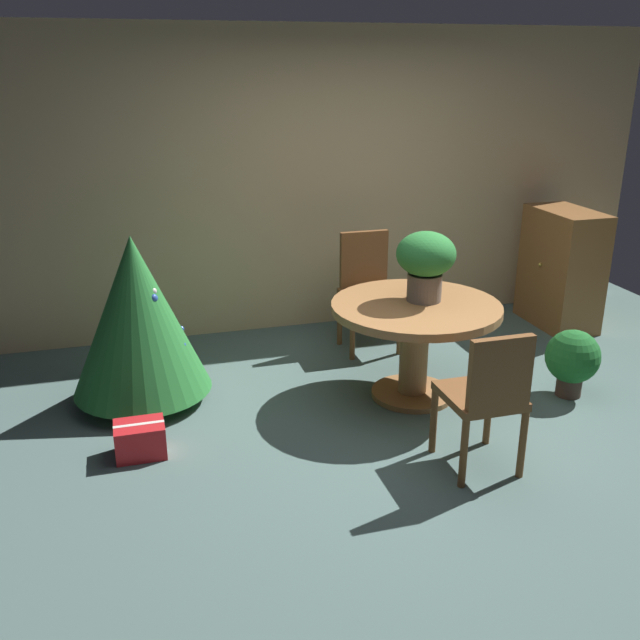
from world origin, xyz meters
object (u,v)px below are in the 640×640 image
at_px(round_dining_table, 415,327).
at_px(potted_plant, 572,359).
at_px(holiday_tree, 137,315).
at_px(gift_box_red, 140,439).
at_px(wooden_chair_near, 487,394).
at_px(wooden_cabinet, 561,268).
at_px(wooden_chair_far, 367,284).
at_px(flower_vase, 426,260).

distance_m(round_dining_table, potted_plant, 1.17).
xyz_separation_m(holiday_tree, gift_box_red, (-0.06, -0.77, -0.55)).
relative_size(holiday_tree, gift_box_red, 3.95).
bearing_deg(wooden_chair_near, holiday_tree, 141.18).
relative_size(gift_box_red, potted_plant, 0.61).
bearing_deg(holiday_tree, gift_box_red, -94.55).
bearing_deg(wooden_cabinet, gift_box_red, -160.86).
bearing_deg(round_dining_table, wooden_chair_far, 90.00).
relative_size(wooden_chair_far, gift_box_red, 3.19).
xyz_separation_m(wooden_chair_far, wooden_cabinet, (1.88, 0.02, -0.02)).
relative_size(flower_vase, potted_plant, 0.98).
distance_m(flower_vase, holiday_tree, 2.04).
height_order(flower_vase, gift_box_red, flower_vase).
relative_size(flower_vase, wooden_chair_near, 0.55).
distance_m(flower_vase, potted_plant, 1.31).
bearing_deg(holiday_tree, wooden_chair_near, -38.82).
bearing_deg(wooden_chair_far, wooden_chair_near, -90.00).
bearing_deg(holiday_tree, potted_plant, -14.62).
bearing_deg(round_dining_table, holiday_tree, 165.85).
distance_m(wooden_chair_near, holiday_tree, 2.42).
xyz_separation_m(round_dining_table, potted_plant, (1.11, -0.30, -0.25)).
relative_size(flower_vase, wooden_cabinet, 0.46).
relative_size(gift_box_red, wooden_cabinet, 0.29).
relative_size(round_dining_table, wooden_chair_near, 1.33).
bearing_deg(gift_box_red, wooden_chair_near, -20.96).
distance_m(round_dining_table, flower_vase, 0.48).
distance_m(wooden_chair_near, wooden_chair_far, 2.05).
bearing_deg(round_dining_table, potted_plant, -15.41).
bearing_deg(gift_box_red, flower_vase, 9.82).
height_order(flower_vase, holiday_tree, holiday_tree).
distance_m(wooden_chair_near, gift_box_red, 2.12).
distance_m(round_dining_table, wooden_chair_near, 1.04).
bearing_deg(wooden_chair_near, potted_plant, 33.59).
xyz_separation_m(holiday_tree, wooden_cabinet, (3.76, 0.56, -0.12)).
xyz_separation_m(round_dining_table, gift_box_red, (-1.94, -0.30, -0.43)).
bearing_deg(round_dining_table, flower_vase, 34.81).
bearing_deg(flower_vase, potted_plant, -19.28).
relative_size(wooden_chair_near, potted_plant, 1.79).
xyz_separation_m(gift_box_red, wooden_cabinet, (3.82, 1.33, 0.43)).
bearing_deg(wooden_chair_far, flower_vase, -85.30).
xyz_separation_m(round_dining_table, flower_vase, (0.08, 0.05, 0.47)).
distance_m(holiday_tree, wooden_cabinet, 3.80).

